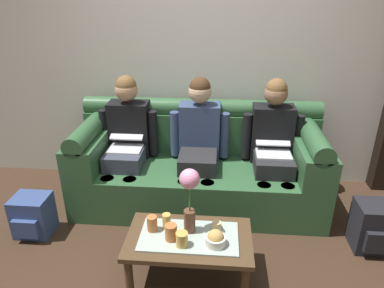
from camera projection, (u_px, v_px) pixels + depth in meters
name	position (u px, v px, depth m)	size (l,w,h in m)	color
back_wall_patterned	(203.00, 43.00, 3.44)	(6.00, 0.12, 2.90)	silver
couch	(199.00, 166.00, 3.41)	(2.31, 0.88, 0.96)	#2D5633
person_left	(127.00, 136.00, 3.34)	(0.56, 0.67, 1.22)	#383D4C
person_middle	(199.00, 139.00, 3.28)	(0.56, 0.67, 1.22)	#232326
person_right	(273.00, 141.00, 3.23)	(0.56, 0.67, 1.22)	#232326
coffee_table	(189.00, 242.00, 2.48)	(0.88, 0.52, 0.37)	#47331E
flower_vase	(189.00, 192.00, 2.38)	(0.14, 0.14, 0.49)	brown
snack_bowl	(216.00, 239.00, 2.36)	(0.14, 0.14, 0.12)	silver
cup_near_left	(171.00, 232.00, 2.40)	(0.08, 0.08, 0.12)	#B26633
cup_near_right	(217.00, 227.00, 2.48)	(0.06, 0.06, 0.08)	#DBB77A
cup_far_center	(152.00, 224.00, 2.49)	(0.07, 0.07, 0.11)	#B26633
cup_far_left	(167.00, 221.00, 2.52)	(0.06, 0.06, 0.11)	gold
cup_far_right	(182.00, 239.00, 2.35)	(0.08, 0.08, 0.10)	gold
backpack_left	(33.00, 216.00, 2.99)	(0.30, 0.29, 0.36)	#33477A
backpack_right	(372.00, 227.00, 2.82)	(0.28, 0.31, 0.40)	black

